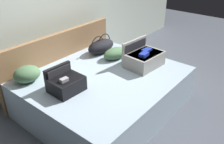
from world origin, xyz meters
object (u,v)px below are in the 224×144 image
(bed, at_px, (105,92))
(hard_case_medium, at_px, (66,83))
(duffel_bag, at_px, (101,46))
(hard_case_large, at_px, (144,58))
(pillow_near_headboard, at_px, (115,53))
(pillow_center_head, at_px, (27,74))

(bed, height_order, hard_case_medium, hard_case_medium)
(bed, distance_m, duffel_bag, 0.89)
(bed, distance_m, hard_case_large, 0.76)
(hard_case_large, xyz_separation_m, hard_case_medium, (-1.20, 0.36, -0.02))
(pillow_near_headboard, bearing_deg, hard_case_large, -82.37)
(bed, height_order, pillow_center_head, pillow_center_head)
(bed, bearing_deg, hard_case_medium, 169.07)
(hard_case_medium, bearing_deg, bed, -9.28)
(bed, bearing_deg, pillow_near_headboard, 23.80)
(duffel_bag, distance_m, pillow_center_head, 1.34)
(duffel_bag, height_order, pillow_center_head, duffel_bag)
(pillow_near_headboard, bearing_deg, duffel_bag, 84.38)
(bed, height_order, duffel_bag, duffel_bag)
(hard_case_large, xyz_separation_m, duffel_bag, (-0.03, 0.82, -0.01))
(hard_case_medium, bearing_deg, hard_case_large, -15.29)
(bed, xyz_separation_m, pillow_near_headboard, (0.54, 0.24, 0.36))
(duffel_bag, bearing_deg, pillow_near_headboard, -95.62)
(bed, relative_size, pillow_near_headboard, 4.84)
(hard_case_medium, bearing_deg, pillow_center_head, 108.15)
(hard_case_large, height_order, duffel_bag, hard_case_large)
(bed, relative_size, hard_case_large, 3.68)
(hard_case_large, relative_size, pillow_center_head, 1.58)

